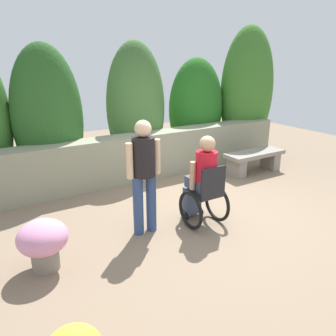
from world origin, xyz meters
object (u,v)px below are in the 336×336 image
Objects in this scene: person_in_wheelchair at (203,184)px; stone_bench at (254,159)px; person_standing_companion at (144,171)px; flower_pot_purple_near at (43,241)px.

stone_bench is at bearing 22.33° from person_in_wheelchair.
person_in_wheelchair is (-2.31, -1.26, 0.33)m from stone_bench.
stone_bench is at bearing 14.69° from person_standing_companion.
flower_pot_purple_near is (-1.37, -0.16, -0.55)m from person_standing_companion.
person_in_wheelchair is 2.19× the size of flower_pot_purple_near.
stone_bench is 1.02× the size of person_in_wheelchair.
person_in_wheelchair is 0.91m from person_standing_companion.
flower_pot_purple_near is (-2.21, 0.04, -0.26)m from person_in_wheelchair.
person_standing_companion is at bearing 6.68° from flower_pot_purple_near.
stone_bench is 2.65m from person_in_wheelchair.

